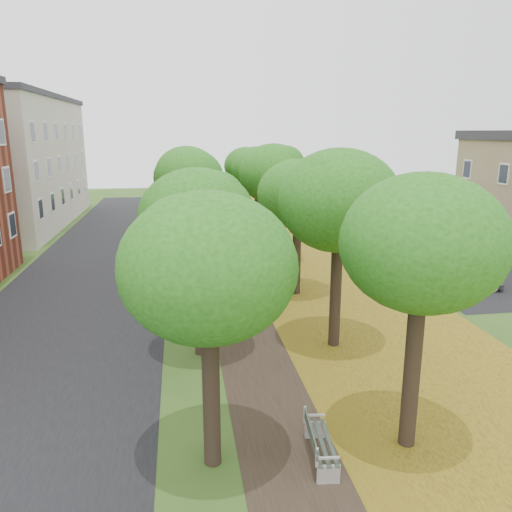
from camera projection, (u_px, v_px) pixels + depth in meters
name	position (u px, v px, depth m)	size (l,w,h in m)	color
ground	(304.00, 453.00, 12.00)	(120.00, 120.00, 0.00)	#2D4C19
street_asphalt	(88.00, 284.00, 25.28)	(8.00, 70.00, 0.01)	black
footpath	(235.00, 278.00, 26.39)	(3.20, 70.00, 0.01)	black
leaf_verge	(326.00, 274.00, 27.12)	(7.50, 70.00, 0.01)	olive
parking_lot	(461.00, 263.00, 29.33)	(9.00, 16.00, 0.01)	black
tree_row_west	(190.00, 188.00, 24.90)	(3.83, 33.83, 6.46)	black
tree_row_east	(284.00, 186.00, 25.61)	(3.83, 33.83, 6.46)	black
bench	(319.00, 442.00, 11.67)	(0.71, 1.89, 0.87)	#2C372E
car_silver	(465.00, 276.00, 24.51)	(1.44, 3.57, 1.22)	#B8B7BC
car_red	(452.00, 268.00, 25.64)	(1.47, 4.22, 1.39)	maroon
car_grey	(432.00, 258.00, 27.68)	(1.99, 4.91, 1.42)	#323237
car_white	(403.00, 244.00, 31.23)	(2.28, 4.94, 1.37)	silver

